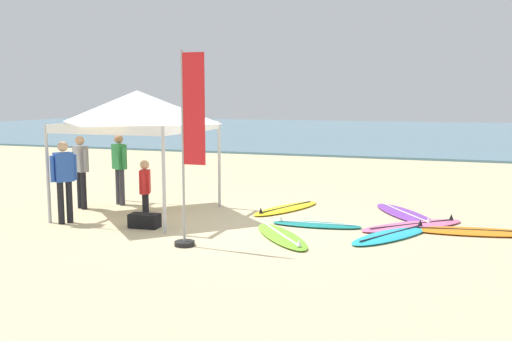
{
  "coord_description": "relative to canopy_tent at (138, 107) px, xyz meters",
  "views": [
    {
      "loc": [
        4.26,
        -10.39,
        2.6
      ],
      "look_at": [
        0.25,
        1.05,
        1.0
      ],
      "focal_mm": 38.99,
      "sensor_mm": 36.0,
      "label": 1
    }
  ],
  "objects": [
    {
      "name": "surfboard_orange",
      "position": [
        6.99,
        0.61,
        -2.35
      ],
      "size": [
        2.62,
        1.06,
        0.19
      ],
      "color": "orange",
      "rests_on": "ground"
    },
    {
      "name": "person_grey",
      "position": [
        -1.64,
        0.12,
        -1.4
      ],
      "size": [
        0.51,
        0.35,
        1.71
      ],
      "color": "black",
      "rests_on": "ground"
    },
    {
      "name": "surfboard_lime",
      "position": [
        3.58,
        -0.97,
        -2.35
      ],
      "size": [
        1.74,
        2.04,
        0.19
      ],
      "color": "#7AD12D",
      "rests_on": "ground"
    },
    {
      "name": "person_green",
      "position": [
        -1.06,
        0.85,
        -1.4
      ],
      "size": [
        0.49,
        0.37,
        1.71
      ],
      "color": "#383842",
      "rests_on": "ground"
    },
    {
      "name": "surfboard_teal",
      "position": [
        3.97,
        0.18,
        -2.35
      ],
      "size": [
        1.86,
        0.62,
        0.19
      ],
      "color": "#19847F",
      "rests_on": "ground"
    },
    {
      "name": "sea",
      "position": [
        2.21,
        31.24,
        -2.34
      ],
      "size": [
        80.0,
        36.0,
        0.1
      ],
      "primitive_type": "cube",
      "color": "#568499",
      "rests_on": "ground"
    },
    {
      "name": "surfboard_yellow",
      "position": [
        2.93,
        1.58,
        -2.35
      ],
      "size": [
        1.4,
        2.26,
        0.19
      ],
      "color": "yellow",
      "rests_on": "ground"
    },
    {
      "name": "gear_bag_near_tent",
      "position": [
        0.74,
        -1.08,
        -2.25
      ],
      "size": [
        0.62,
        0.36,
        0.28
      ],
      "primitive_type": "cube",
      "rotation": [
        0.0,
        0.0,
        0.08
      ],
      "color": "black",
      "rests_on": "ground"
    },
    {
      "name": "surfboard_purple",
      "position": [
        5.59,
        1.83,
        -2.35
      ],
      "size": [
        1.86,
        2.42,
        0.19
      ],
      "color": "purple",
      "rests_on": "ground"
    },
    {
      "name": "ground_plane",
      "position": [
        2.21,
        -0.26,
        -2.39
      ],
      "size": [
        80.0,
        80.0,
        0.0
      ],
      "primitive_type": "plane",
      "color": "beige"
    },
    {
      "name": "person_red",
      "position": [
        0.01,
        0.22,
        -1.73
      ],
      "size": [
        0.35,
        0.51,
        1.2
      ],
      "color": "black",
      "rests_on": "ground"
    },
    {
      "name": "canopy_tent",
      "position": [
        0.0,
        0.0,
        0.0
      ],
      "size": [
        2.82,
        2.82,
        2.75
      ],
      "color": "#B7B7BC",
      "rests_on": "ground"
    },
    {
      "name": "person_blue",
      "position": [
        -1.0,
        -1.28,
        -1.4
      ],
      "size": [
        0.38,
        0.48,
        1.71
      ],
      "color": "black",
      "rests_on": "ground"
    },
    {
      "name": "banner_flag",
      "position": [
        2.23,
        -2.05,
        -0.81
      ],
      "size": [
        0.6,
        0.36,
        3.4
      ],
      "color": "#99999E",
      "rests_on": "ground"
    },
    {
      "name": "surfboard_cyan",
      "position": [
        5.52,
        -0.16,
        -2.35
      ],
      "size": [
        1.67,
        2.3,
        0.19
      ],
      "color": "#23B2CC",
      "rests_on": "ground"
    },
    {
      "name": "surfboard_pink",
      "position": [
        5.84,
        0.74,
        -2.35
      ],
      "size": [
        2.23,
        2.14,
        0.19
      ],
      "color": "pink",
      "rests_on": "ground"
    }
  ]
}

